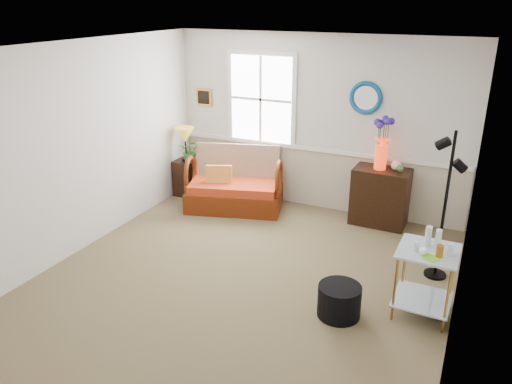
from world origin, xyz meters
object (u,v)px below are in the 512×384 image
at_px(lamp_stand, 186,178).
at_px(floor_lamp, 445,207).
at_px(cabinet, 380,196).
at_px(loveseat, 234,179).
at_px(side_table, 424,282).
at_px(ottoman, 339,301).

bearing_deg(lamp_stand, floor_lamp, -13.47).
bearing_deg(cabinet, lamp_stand, -174.67).
distance_m(cabinet, floor_lamp, 1.58).
height_order(lamp_stand, floor_lamp, floor_lamp).
distance_m(loveseat, side_table, 3.45).
height_order(floor_lamp, ottoman, floor_lamp).
xyz_separation_m(side_table, floor_lamp, (0.05, 0.85, 0.51)).
xyz_separation_m(loveseat, lamp_stand, (-0.98, 0.16, -0.17)).
distance_m(side_table, ottoman, 0.88).
xyz_separation_m(side_table, ottoman, (-0.76, -0.40, -0.20)).
bearing_deg(lamp_stand, side_table, -24.47).
distance_m(lamp_stand, ottoman, 3.93).
distance_m(lamp_stand, cabinet, 3.13).
height_order(lamp_stand, ottoman, lamp_stand).
height_order(loveseat, side_table, loveseat).
distance_m(lamp_stand, floor_lamp, 4.20).
bearing_deg(ottoman, lamp_stand, 145.64).
bearing_deg(side_table, ottoman, -152.49).
bearing_deg(loveseat, side_table, -45.23).
xyz_separation_m(cabinet, ottoman, (0.12, -2.44, -0.24)).
distance_m(loveseat, floor_lamp, 3.20).
bearing_deg(cabinet, floor_lamp, -50.86).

